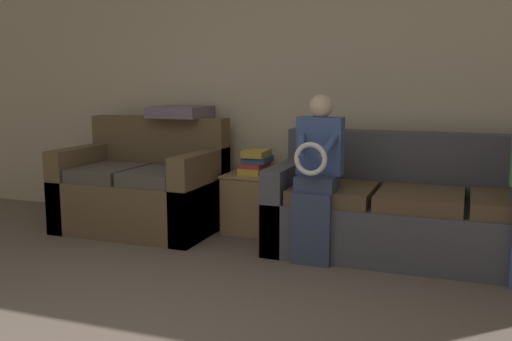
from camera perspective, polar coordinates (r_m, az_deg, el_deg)
wall_back at (r=5.10m, az=3.79°, el=8.61°), size 7.02×0.06×2.55m
couch_main at (r=4.47m, az=16.18°, el=-4.18°), size 2.23×0.91×0.90m
couch_side at (r=5.15m, az=-11.18°, el=-1.92°), size 1.33×0.89×0.98m
child_left_seated at (r=4.14m, az=6.11°, el=-0.12°), size 0.34×0.38×1.21m
side_shelf at (r=5.00m, az=-0.03°, el=-3.08°), size 0.49×0.51×0.51m
book_stack at (r=4.94m, az=-0.03°, el=0.85°), size 0.22×0.32×0.21m
throw_pillow at (r=5.22m, az=-7.57°, el=5.84°), size 0.47×0.47×0.10m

